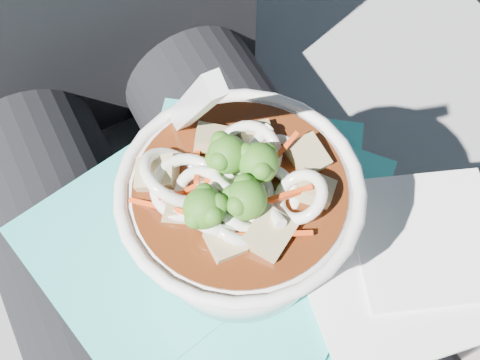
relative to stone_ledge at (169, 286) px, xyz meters
name	(u,v)px	position (x,y,z in m)	size (l,w,h in m)	color
stone_ledge	(169,286)	(0.00, 0.00, 0.00)	(1.00, 0.50, 0.48)	slate
lap	(205,295)	(0.00, -0.15, 0.31)	(0.32, 0.48, 0.14)	black
person_body	(161,202)	(0.00, -0.06, 0.33)	(0.34, 0.94, 1.02)	black
plastic_bag	(235,255)	(0.02, -0.16, 0.39)	(0.31, 0.33, 0.02)	#2CB9B2
napkins	(405,263)	(0.13, -0.23, 0.40)	(0.19, 0.16, 0.01)	white
udon_bowl	(239,212)	(0.03, -0.16, 0.46)	(0.17, 0.17, 0.21)	white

